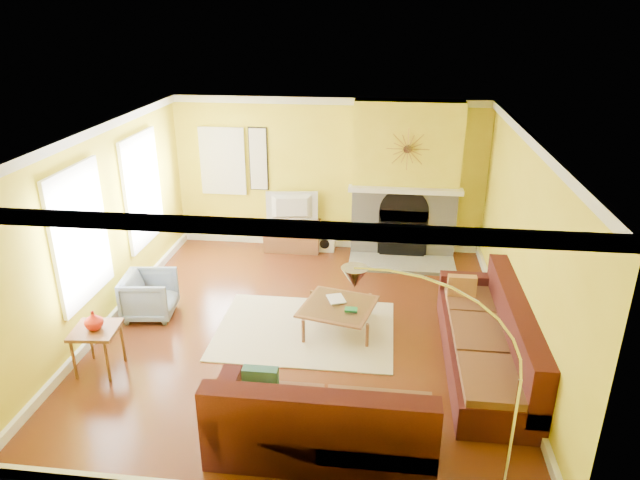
# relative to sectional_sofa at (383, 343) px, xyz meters

# --- Properties ---
(floor) EXTENTS (5.50, 6.00, 0.02)m
(floor) POSITION_rel_sectional_sofa_xyz_m (-1.08, 0.94, -0.46)
(floor) COLOR #672F15
(floor) RESTS_ON ground
(ceiling) EXTENTS (5.50, 6.00, 0.02)m
(ceiling) POSITION_rel_sectional_sofa_xyz_m (-1.08, 0.94, 2.26)
(ceiling) COLOR white
(ceiling) RESTS_ON ground
(wall_back) EXTENTS (5.50, 0.02, 2.70)m
(wall_back) POSITION_rel_sectional_sofa_xyz_m (-1.08, 3.95, 0.90)
(wall_back) COLOR yellow
(wall_back) RESTS_ON ground
(wall_front) EXTENTS (5.50, 0.02, 2.70)m
(wall_front) POSITION_rel_sectional_sofa_xyz_m (-1.08, -2.07, 0.90)
(wall_front) COLOR yellow
(wall_front) RESTS_ON ground
(wall_left) EXTENTS (0.02, 6.00, 2.70)m
(wall_left) POSITION_rel_sectional_sofa_xyz_m (-3.84, 0.94, 0.90)
(wall_left) COLOR yellow
(wall_left) RESTS_ON ground
(wall_right) EXTENTS (0.02, 6.00, 2.70)m
(wall_right) POSITION_rel_sectional_sofa_xyz_m (1.68, 0.94, 0.90)
(wall_right) COLOR yellow
(wall_right) RESTS_ON ground
(baseboard) EXTENTS (5.50, 6.00, 0.12)m
(baseboard) POSITION_rel_sectional_sofa_xyz_m (-1.08, 0.94, -0.39)
(baseboard) COLOR white
(baseboard) RESTS_ON floor
(crown_molding) EXTENTS (5.50, 6.00, 0.12)m
(crown_molding) POSITION_rel_sectional_sofa_xyz_m (-1.08, 0.94, 2.19)
(crown_molding) COLOR white
(crown_molding) RESTS_ON ceiling
(window_left_near) EXTENTS (0.06, 1.22, 1.72)m
(window_left_near) POSITION_rel_sectional_sofa_xyz_m (-3.80, 2.24, 1.05)
(window_left_near) COLOR white
(window_left_near) RESTS_ON wall_left
(window_left_far) EXTENTS (0.06, 1.22, 1.72)m
(window_left_far) POSITION_rel_sectional_sofa_xyz_m (-3.80, 0.34, 1.05)
(window_left_far) COLOR white
(window_left_far) RESTS_ON wall_left
(window_back) EXTENTS (0.82, 0.06, 1.22)m
(window_back) POSITION_rel_sectional_sofa_xyz_m (-2.98, 3.90, 1.10)
(window_back) COLOR white
(window_back) RESTS_ON wall_back
(wall_art) EXTENTS (0.34, 0.04, 1.14)m
(wall_art) POSITION_rel_sectional_sofa_xyz_m (-2.33, 3.91, 1.15)
(wall_art) COLOR white
(wall_art) RESTS_ON wall_back
(fireplace) EXTENTS (1.80, 0.40, 2.70)m
(fireplace) POSITION_rel_sectional_sofa_xyz_m (0.27, 3.74, 0.90)
(fireplace) COLOR #9B9892
(fireplace) RESTS_ON floor
(mantel) EXTENTS (1.92, 0.22, 0.08)m
(mantel) POSITION_rel_sectional_sofa_xyz_m (0.27, 3.50, 0.80)
(mantel) COLOR white
(mantel) RESTS_ON fireplace
(hearth) EXTENTS (1.80, 0.70, 0.06)m
(hearth) POSITION_rel_sectional_sofa_xyz_m (0.27, 3.19, -0.42)
(hearth) COLOR #9B9892
(hearth) RESTS_ON floor
(sunburst) EXTENTS (0.70, 0.04, 0.70)m
(sunburst) POSITION_rel_sectional_sofa_xyz_m (0.27, 3.51, 1.50)
(sunburst) COLOR olive
(sunburst) RESTS_ON fireplace
(rug) EXTENTS (2.40, 1.80, 0.02)m
(rug) POSITION_rel_sectional_sofa_xyz_m (-1.06, 0.89, -0.44)
(rug) COLOR beige
(rug) RESTS_ON floor
(sectional_sofa) EXTENTS (3.35, 3.52, 0.90)m
(sectional_sofa) POSITION_rel_sectional_sofa_xyz_m (0.00, 0.00, 0.00)
(sectional_sofa) COLOR #401514
(sectional_sofa) RESTS_ON floor
(coffee_table) EXTENTS (1.12, 1.12, 0.37)m
(coffee_table) POSITION_rel_sectional_sofa_xyz_m (-0.63, 1.00, -0.27)
(coffee_table) COLOR white
(coffee_table) RESTS_ON floor
(media_console) EXTENTS (0.99, 0.44, 0.54)m
(media_console) POSITION_rel_sectional_sofa_xyz_m (-1.70, 3.65, -0.18)
(media_console) COLOR brown
(media_console) RESTS_ON floor
(tv) EXTENTS (0.93, 0.24, 0.53)m
(tv) POSITION_rel_sectional_sofa_xyz_m (-1.70, 3.65, 0.36)
(tv) COLOR black
(tv) RESTS_ON media_console
(subwoofer) EXTENTS (0.34, 0.34, 0.34)m
(subwoofer) POSITION_rel_sectional_sofa_xyz_m (-1.10, 3.75, -0.28)
(subwoofer) COLOR white
(subwoofer) RESTS_ON floor
(armchair) EXTENTS (0.78, 0.76, 0.64)m
(armchair) POSITION_rel_sectional_sofa_xyz_m (-3.31, 1.04, -0.13)
(armchair) COLOR gray
(armchair) RESTS_ON floor
(side_table) EXTENTS (0.57, 0.57, 0.57)m
(side_table) POSITION_rel_sectional_sofa_xyz_m (-3.41, -0.30, -0.16)
(side_table) COLOR brown
(side_table) RESTS_ON floor
(vase) EXTENTS (0.25, 0.25, 0.23)m
(vase) POSITION_rel_sectional_sofa_xyz_m (-3.41, -0.30, 0.24)
(vase) COLOR red
(vase) RESTS_ON side_table
(book) EXTENTS (0.31, 0.35, 0.03)m
(book) POSITION_rel_sectional_sofa_xyz_m (-0.77, 1.09, -0.07)
(book) COLOR white
(book) RESTS_ON coffee_table
(arc_lamp) EXTENTS (1.43, 0.36, 2.27)m
(arc_lamp) POSITION_rel_sectional_sofa_xyz_m (0.46, -1.86, 0.69)
(arc_lamp) COLOR silver
(arc_lamp) RESTS_ON floor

